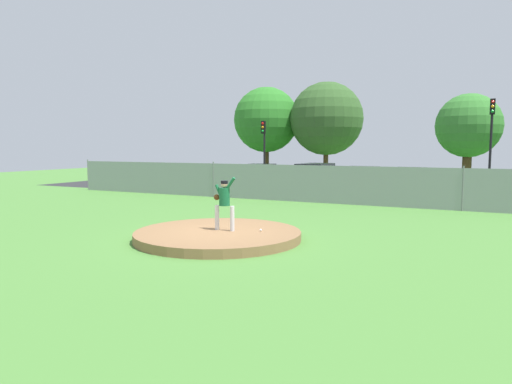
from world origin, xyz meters
The scene contains 16 objects.
ground_plane centered at (0.00, 6.00, 0.00)m, with size 80.00×80.00×0.00m, color #4C8438.
asphalt_strip centered at (0.00, 14.50, 0.00)m, with size 44.00×7.00×0.01m, color #2B2B2D.
pitchers_mound centered at (0.00, 0.00, 0.13)m, with size 4.99×4.99×0.26m, color olive.
pitcher_youth centered at (0.13, 0.17, 1.19)m, with size 0.77×0.32×1.62m.
baseball centered at (1.18, 0.51, 0.30)m, with size 0.07×0.07×0.07m, color white.
chainlink_fence centered at (0.00, 10.00, 0.93)m, with size 31.58×0.07×1.96m.
parked_car_charcoal centered at (0.80, 14.05, 0.79)m, with size 2.14×4.56×1.66m.
parked_car_burgundy centered at (-5.87, 14.77, 0.79)m, with size 2.10×4.37×1.67m.
parked_car_silver centered at (-1.87, 14.23, 0.85)m, with size 1.95×4.58×1.79m.
parked_car_teal centered at (3.43, 14.01, 0.78)m, with size 1.98×4.41×1.66m.
traffic_cone_orange centered at (8.23, 13.25, 0.26)m, with size 0.40×0.40×0.55m.
traffic_light_near centered at (-7.22, 18.44, 3.17)m, with size 0.28×0.46×4.62m.
traffic_light_far centered at (7.39, 18.45, 3.73)m, with size 0.28×0.46×5.53m.
tree_leaning_west centered at (-9.01, 22.68, 4.95)m, with size 5.29×5.29×7.61m.
tree_slender_far centered at (-4.03, 23.04, 4.93)m, with size 5.66×5.66×7.77m.
tree_broad_right centered at (6.04, 22.79, 4.17)m, with size 4.31×4.31×6.35m.
Camera 1 is at (7.05, -11.67, 2.78)m, focal length 32.25 mm.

